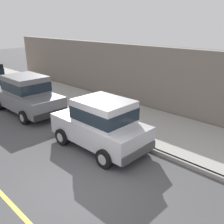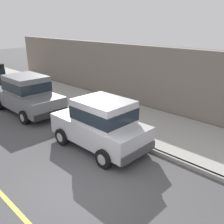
{
  "view_description": "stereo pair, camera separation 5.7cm",
  "coord_description": "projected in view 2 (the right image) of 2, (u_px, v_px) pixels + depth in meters",
  "views": [
    {
      "loc": [
        -3.51,
        -4.63,
        4.4
      ],
      "look_at": [
        3.52,
        2.17,
        0.85
      ],
      "focal_mm": 39.74,
      "sensor_mm": 36.0,
      "label": 1
    },
    {
      "loc": [
        -3.47,
        -4.67,
        4.4
      ],
      "look_at": [
        3.52,
        2.17,
        0.85
      ],
      "focal_mm": 39.74,
      "sensor_mm": 36.0,
      "label": 2
    }
  ],
  "objects": [
    {
      "name": "building_facade",
      "position": [
        112.0,
        71.0,
        14.81
      ],
      "size": [
        0.5,
        20.0,
        3.28
      ],
      "primitive_type": "cube",
      "color": "slate",
      "rests_on": "ground"
    },
    {
      "name": "ground_plane",
      "position": [
        79.0,
        190.0,
        6.9
      ],
      "size": [
        80.0,
        80.0,
        0.0
      ],
      "primitive_type": "plane",
      "color": "#4C4C4F"
    },
    {
      "name": "sidewalk",
      "position": [
        174.0,
        133.0,
        10.24
      ],
      "size": [
        3.6,
        64.0,
        0.14
      ],
      "primitive_type": "cube",
      "color": "#A8A59E",
      "rests_on": "ground"
    },
    {
      "name": "car_grey_sedan",
      "position": [
        27.0,
        94.0,
        12.56
      ],
      "size": [
        2.05,
        4.61,
        1.92
      ],
      "color": "slate",
      "rests_on": "ground"
    },
    {
      "name": "dog_black",
      "position": [
        127.0,
        105.0,
        12.57
      ],
      "size": [
        0.29,
        0.75,
        0.49
      ],
      "color": "black",
      "rests_on": "sidewalk"
    },
    {
      "name": "curb",
      "position": [
        148.0,
        148.0,
        9.03
      ],
      "size": [
        0.16,
        64.0,
        0.14
      ],
      "primitive_type": "cube",
      "color": "gray",
      "rests_on": "ground"
    },
    {
      "name": "lane_centre_line",
      "position": [
        26.0,
        221.0,
        5.82
      ],
      "size": [
        0.12,
        57.6,
        0.01
      ],
      "primitive_type": "cube",
      "color": "#E0D64C",
      "rests_on": "ground"
    },
    {
      "name": "car_silver_hatchback",
      "position": [
        101.0,
        123.0,
        8.92
      ],
      "size": [
        1.97,
        3.8,
        1.88
      ],
      "color": "#BCBCC1",
      "rests_on": "ground"
    }
  ]
}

